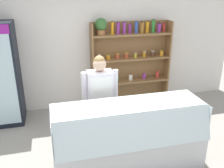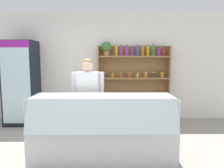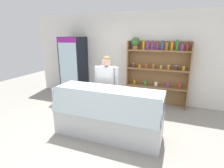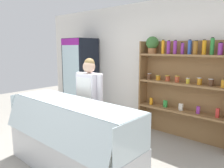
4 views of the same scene
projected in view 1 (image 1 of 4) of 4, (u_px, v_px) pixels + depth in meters
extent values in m
plane|color=gray|center=(117.00, 164.00, 3.83)|extent=(12.00, 12.00, 0.00)
cube|color=white|center=(90.00, 46.00, 5.38)|extent=(6.80, 0.10, 2.70)
cylinder|color=red|center=(3.00, 112.00, 4.73)|extent=(0.06, 0.06, 0.14)
cylinder|color=orange|center=(14.00, 110.00, 4.77)|extent=(0.06, 0.06, 0.21)
cylinder|color=orange|center=(10.00, 84.00, 4.58)|extent=(0.06, 0.06, 0.21)
cylinder|color=orange|center=(7.00, 58.00, 4.40)|extent=(0.07, 0.07, 0.16)
cube|color=olive|center=(129.00, 63.00, 5.62)|extent=(1.75, 0.02, 1.87)
cube|color=olive|center=(92.00, 68.00, 5.30)|extent=(0.03, 0.28, 1.87)
cube|color=olive|center=(167.00, 62.00, 5.69)|extent=(0.03, 0.28, 1.87)
cube|color=olive|center=(130.00, 81.00, 5.63)|extent=(1.69, 0.28, 0.04)
cube|color=olive|center=(131.00, 59.00, 5.44)|extent=(1.69, 0.28, 0.04)
cube|color=olive|center=(132.00, 34.00, 5.25)|extent=(1.69, 0.28, 0.04)
cylinder|color=#996038|center=(101.00, 32.00, 5.08)|extent=(0.17, 0.17, 0.11)
sphere|color=#35662D|center=(101.00, 24.00, 5.02)|extent=(0.25, 0.25, 0.25)
cylinder|color=orange|center=(112.00, 28.00, 5.11)|extent=(0.06, 0.06, 0.25)
cylinder|color=black|center=(112.00, 22.00, 5.06)|extent=(0.04, 0.04, 0.02)
cylinder|color=purple|center=(118.00, 28.00, 5.13)|extent=(0.07, 0.07, 0.24)
cylinder|color=black|center=(118.00, 22.00, 5.09)|extent=(0.04, 0.04, 0.02)
cylinder|color=purple|center=(124.00, 28.00, 5.16)|extent=(0.07, 0.07, 0.24)
cylinder|color=black|center=(124.00, 22.00, 5.12)|extent=(0.04, 0.04, 0.02)
cylinder|color=purple|center=(130.00, 29.00, 5.22)|extent=(0.06, 0.06, 0.20)
cylinder|color=black|center=(130.00, 24.00, 5.16)|extent=(0.04, 0.04, 0.02)
cylinder|color=#3356B2|center=(136.00, 28.00, 5.23)|extent=(0.07, 0.07, 0.24)
cylinder|color=black|center=(137.00, 21.00, 5.18)|extent=(0.04, 0.04, 0.02)
cylinder|color=#9E6623|center=(142.00, 28.00, 5.23)|extent=(0.08, 0.08, 0.23)
cylinder|color=black|center=(142.00, 22.00, 5.21)|extent=(0.05, 0.05, 0.02)
cylinder|color=orange|center=(147.00, 27.00, 5.30)|extent=(0.07, 0.07, 0.24)
cylinder|color=black|center=(148.00, 21.00, 5.23)|extent=(0.04, 0.04, 0.02)
cylinder|color=#2D8C38|center=(153.00, 26.00, 5.31)|extent=(0.07, 0.07, 0.27)
cylinder|color=black|center=(154.00, 19.00, 5.25)|extent=(0.04, 0.04, 0.02)
cylinder|color=purple|center=(159.00, 28.00, 5.34)|extent=(0.08, 0.08, 0.19)
cylinder|color=black|center=(159.00, 23.00, 5.31)|extent=(0.05, 0.05, 0.02)
cylinder|color=red|center=(164.00, 27.00, 5.40)|extent=(0.06, 0.06, 0.20)
cylinder|color=black|center=(165.00, 22.00, 5.34)|extent=(0.04, 0.04, 0.02)
cylinder|color=brown|center=(100.00, 58.00, 5.24)|extent=(0.08, 0.08, 0.11)
cylinder|color=silver|center=(99.00, 55.00, 5.23)|extent=(0.08, 0.08, 0.01)
cylinder|color=orange|center=(108.00, 57.00, 5.32)|extent=(0.09, 0.09, 0.09)
cylinder|color=gold|center=(108.00, 55.00, 5.29)|extent=(0.09, 0.09, 0.01)
cylinder|color=#BF4C2D|center=(117.00, 56.00, 5.36)|extent=(0.09, 0.09, 0.10)
cylinder|color=gold|center=(118.00, 54.00, 5.33)|extent=(0.09, 0.09, 0.01)
cylinder|color=#BF4C2D|center=(127.00, 56.00, 5.39)|extent=(0.08, 0.08, 0.11)
cylinder|color=gold|center=(127.00, 53.00, 5.37)|extent=(0.08, 0.08, 0.01)
cylinder|color=yellow|center=(135.00, 55.00, 5.45)|extent=(0.06, 0.06, 0.09)
cylinder|color=silver|center=(136.00, 53.00, 5.43)|extent=(0.07, 0.07, 0.01)
cylinder|color=orange|center=(144.00, 54.00, 5.50)|extent=(0.08, 0.08, 0.11)
cylinder|color=silver|center=(145.00, 52.00, 5.46)|extent=(0.08, 0.08, 0.01)
cylinder|color=brown|center=(152.00, 54.00, 5.54)|extent=(0.09, 0.09, 0.11)
cylinder|color=silver|center=(153.00, 51.00, 5.51)|extent=(0.09, 0.09, 0.01)
cylinder|color=orange|center=(161.00, 53.00, 5.56)|extent=(0.08, 0.08, 0.11)
cylinder|color=gold|center=(161.00, 50.00, 5.55)|extent=(0.08, 0.08, 0.01)
cube|color=orange|center=(102.00, 80.00, 5.46)|extent=(0.06, 0.04, 0.14)
cube|color=#2D8C38|center=(117.00, 79.00, 5.53)|extent=(0.08, 0.04, 0.14)
cube|color=silver|center=(131.00, 78.00, 5.60)|extent=(0.08, 0.05, 0.13)
cube|color=purple|center=(144.00, 76.00, 5.68)|extent=(0.06, 0.04, 0.14)
cube|color=red|center=(157.00, 75.00, 5.75)|extent=(0.05, 0.04, 0.16)
cube|color=silver|center=(128.00, 149.00, 3.74)|extent=(2.18, 0.72, 0.55)
cube|color=white|center=(129.00, 132.00, 3.63)|extent=(2.12, 0.66, 0.03)
cube|color=silver|center=(137.00, 133.00, 3.25)|extent=(2.14, 0.16, 0.47)
cube|color=silver|center=(129.00, 104.00, 3.52)|extent=(2.14, 0.56, 0.01)
cube|color=silver|center=(52.00, 130.00, 3.31)|extent=(0.01, 0.68, 0.45)
cube|color=silver|center=(197.00, 111.00, 3.80)|extent=(0.01, 0.68, 0.45)
cube|color=tan|center=(65.00, 136.00, 3.49)|extent=(0.16, 0.12, 0.04)
cube|color=white|center=(66.00, 144.00, 3.29)|extent=(0.05, 0.03, 0.02)
cube|color=tan|center=(81.00, 133.00, 3.53)|extent=(0.17, 0.13, 0.06)
cube|color=white|center=(83.00, 142.00, 3.34)|extent=(0.05, 0.03, 0.02)
cube|color=tan|center=(97.00, 131.00, 3.59)|extent=(0.16, 0.11, 0.04)
cube|color=white|center=(100.00, 139.00, 3.39)|extent=(0.05, 0.03, 0.02)
cube|color=beige|center=(112.00, 129.00, 3.64)|extent=(0.17, 0.12, 0.04)
cube|color=white|center=(116.00, 137.00, 3.45)|extent=(0.05, 0.03, 0.02)
cube|color=tan|center=(127.00, 127.00, 3.69)|extent=(0.17, 0.14, 0.04)
cube|color=white|center=(132.00, 135.00, 3.50)|extent=(0.05, 0.03, 0.02)
cube|color=beige|center=(142.00, 125.00, 3.74)|extent=(0.17, 0.12, 0.05)
cube|color=white|center=(147.00, 133.00, 3.55)|extent=(0.05, 0.03, 0.02)
cube|color=tan|center=(156.00, 123.00, 3.80)|extent=(0.16, 0.12, 0.04)
cube|color=white|center=(162.00, 130.00, 3.60)|extent=(0.05, 0.03, 0.02)
cube|color=beige|center=(170.00, 121.00, 3.85)|extent=(0.16, 0.12, 0.05)
cube|color=white|center=(176.00, 128.00, 3.65)|extent=(0.05, 0.03, 0.02)
cube|color=tan|center=(183.00, 120.00, 3.90)|extent=(0.16, 0.13, 0.04)
cube|color=white|center=(190.00, 126.00, 3.71)|extent=(0.05, 0.03, 0.02)
cylinder|color=#A35B4C|center=(66.00, 140.00, 3.30)|extent=(0.15, 0.14, 0.13)
cylinder|color=#C1706B|center=(82.00, 137.00, 3.34)|extent=(0.19, 0.18, 0.16)
cylinder|color=tan|center=(98.00, 135.00, 3.39)|extent=(0.17, 0.17, 0.15)
cylinder|color=white|center=(166.00, 123.00, 3.63)|extent=(0.07, 0.07, 0.21)
cylinder|color=white|center=(173.00, 122.00, 3.65)|extent=(0.07, 0.07, 0.24)
cylinder|color=#383D51|center=(96.00, 126.00, 4.19)|extent=(0.13, 0.13, 0.73)
cylinder|color=#383D51|center=(106.00, 125.00, 4.23)|extent=(0.13, 0.13, 0.73)
cube|color=white|center=(100.00, 89.00, 3.96)|extent=(0.40, 0.24, 0.60)
cube|color=white|center=(102.00, 111.00, 3.97)|extent=(0.34, 0.01, 1.12)
cylinder|color=white|center=(84.00, 89.00, 3.90)|extent=(0.09, 0.09, 0.54)
cylinder|color=white|center=(115.00, 86.00, 4.01)|extent=(0.09, 0.09, 0.54)
sphere|color=#D8AD8E|center=(100.00, 64.00, 3.81)|extent=(0.21, 0.21, 0.21)
sphere|color=#997A47|center=(99.00, 61.00, 3.81)|extent=(0.17, 0.17, 0.17)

